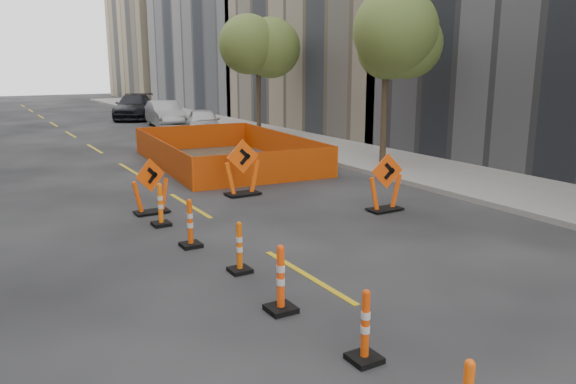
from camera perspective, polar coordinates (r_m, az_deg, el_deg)
ground_plane at (r=7.64m, az=19.05°, el=-17.58°), size 140.00×140.00×0.00m
sidewalk_right at (r=21.80m, az=10.75°, el=2.93°), size 4.00×90.00×0.15m
bld_right_c at (r=35.81m, az=8.42°, el=17.99°), size 12.00×16.00×14.00m
bld_right_e at (r=66.67m, az=-11.39°, el=16.36°), size 12.00×14.00×16.00m
tree_r_b at (r=21.10m, az=10.01°, el=14.78°), size 2.80×2.80×5.95m
tree_r_c at (r=29.46m, az=-3.05°, el=14.39°), size 2.80×2.80×5.95m
channelizer_3 at (r=7.47m, az=7.86°, el=-13.32°), size 0.39×0.39×1.00m
channelizer_4 at (r=8.76m, az=-0.75°, el=-8.78°), size 0.43×0.43×1.09m
channelizer_5 at (r=10.41m, az=-4.96°, el=-5.59°), size 0.38×0.38×0.98m
channelizer_6 at (r=11.94m, az=-9.92°, el=-3.12°), size 0.41×0.41×1.04m
channelizer_7 at (r=13.63m, az=-12.84°, el=-1.24°), size 0.41×0.41×1.04m
chevron_sign_left at (r=14.76m, az=-13.79°, el=0.59°), size 1.10×0.86×1.44m
chevron_sign_center at (r=16.36m, az=-4.66°, el=2.48°), size 1.11×0.68×1.65m
chevron_sign_right at (r=14.80m, az=9.90°, el=0.98°), size 1.10×0.75×1.53m
safety_fence at (r=21.78m, az=-6.46°, el=4.29°), size 5.70×8.91×1.07m
parked_car_near at (r=30.38m, az=-8.60°, el=7.04°), size 2.91×4.54×1.44m
parked_car_mid at (r=35.00m, az=-12.36°, el=7.75°), size 2.19×4.90×1.56m
parked_car_far at (r=40.51m, az=-15.33°, el=8.34°), size 4.41×6.21×1.67m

